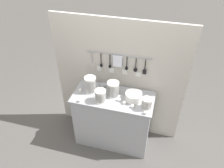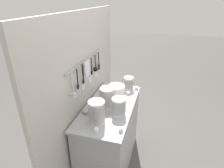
{
  "view_description": "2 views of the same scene",
  "coord_description": "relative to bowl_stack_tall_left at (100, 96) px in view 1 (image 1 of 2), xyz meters",
  "views": [
    {
      "loc": [
        0.6,
        -2.27,
        2.89
      ],
      "look_at": [
        -0.01,
        -0.01,
        1.13
      ],
      "focal_mm": 35.0,
      "sensor_mm": 36.0,
      "label": 1
    },
    {
      "loc": [
        -1.78,
        -0.53,
        2.05
      ],
      "look_at": [
        -0.04,
        -0.03,
        1.2
      ],
      "focal_mm": 30.0,
      "sensor_mm": 36.0,
      "label": 2
    }
  ],
  "objects": [
    {
      "name": "bowl_stack_nested_right",
      "position": [
        -0.2,
        0.17,
        0.03
      ],
      "size": [
        0.16,
        0.16,
        0.24
      ],
      "color": "white",
      "rests_on": "counter"
    },
    {
      "name": "counter",
      "position": [
        0.14,
        0.14,
        -0.54
      ],
      "size": [
        1.15,
        0.54,
        0.9
      ],
      "color": "#9EA0A8",
      "rests_on": "ground"
    },
    {
      "name": "cup_by_caddy",
      "position": [
        -0.08,
        0.18,
        -0.07
      ],
      "size": [
        0.04,
        0.04,
        0.04
      ],
      "color": "white",
      "rests_on": "counter"
    },
    {
      "name": "steel_mixing_bowl",
      "position": [
        -0.07,
        0.33,
        -0.08
      ],
      "size": [
        0.11,
        0.11,
        0.03
      ],
      "color": "#93969E",
      "rests_on": "counter"
    },
    {
      "name": "cup_edge_near",
      "position": [
        -0.27,
        -0.09,
        -0.07
      ],
      "size": [
        0.04,
        0.04,
        0.04
      ],
      "color": "white",
      "rests_on": "counter"
    },
    {
      "name": "cup_centre",
      "position": [
        0.33,
        0.03,
        -0.07
      ],
      "size": [
        0.04,
        0.04,
        0.04
      ],
      "color": "white",
      "rests_on": "counter"
    },
    {
      "name": "cup_front_right",
      "position": [
        0.24,
        0.07,
        -0.07
      ],
      "size": [
        0.04,
        0.04,
        0.04
      ],
      "color": "white",
      "rests_on": "counter"
    },
    {
      "name": "cup_mid_row",
      "position": [
        0.45,
        -0.01,
        -0.07
      ],
      "size": [
        0.04,
        0.04,
        0.04
      ],
      "color": "white",
      "rests_on": "counter"
    },
    {
      "name": "bowl_stack_short_front",
      "position": [
        0.13,
        0.17,
        0.02
      ],
      "size": [
        0.17,
        0.17,
        0.22
      ],
      "color": "white",
      "rests_on": "counter"
    },
    {
      "name": "cup_edge_far",
      "position": [
        0.63,
        -0.09,
        -0.07
      ],
      "size": [
        0.04,
        0.04,
        0.04
      ],
      "color": "white",
      "rests_on": "counter"
    },
    {
      "name": "bowl_stack_back_corner",
      "position": [
        0.62,
        0.02,
        -0.01
      ],
      "size": [
        0.13,
        0.13,
        0.17
      ],
      "color": "white",
      "rests_on": "counter"
    },
    {
      "name": "back_wall",
      "position": [
        0.14,
        0.44,
        -0.03
      ],
      "size": [
        1.95,
        0.11,
        1.93
      ],
      "color": "#BCB7AD",
      "rests_on": "ground"
    },
    {
      "name": "bowl_stack_tall_left",
      "position": [
        0.0,
        0.0,
        0.0
      ],
      "size": [
        0.15,
        0.15,
        0.19
      ],
      "color": "white",
      "rests_on": "counter"
    },
    {
      "name": "plate_stack",
      "position": [
        0.43,
        0.14,
        -0.03
      ],
      "size": [
        0.23,
        0.23,
        0.12
      ],
      "color": "white",
      "rests_on": "counter"
    },
    {
      "name": "cup_back_right",
      "position": [
        -0.35,
        0.12,
        -0.07
      ],
      "size": [
        0.04,
        0.04,
        0.04
      ],
      "color": "white",
      "rests_on": "counter"
    },
    {
      "name": "ground_plane",
      "position": [
        0.14,
        0.14,
        -1.0
      ],
      "size": [
        20.0,
        20.0,
        0.0
      ],
      "primitive_type": "plane",
      "color": "#514F4C"
    }
  ]
}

